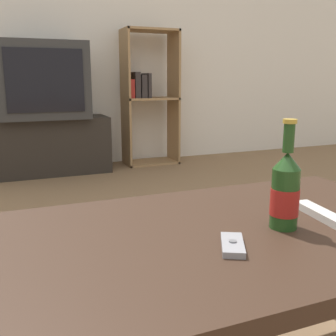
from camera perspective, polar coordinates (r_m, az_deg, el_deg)
name	(u,v)px	position (r m, az deg, el deg)	size (l,w,h in m)	color
back_wall	(43,22)	(3.84, -17.67, 19.53)	(8.00, 0.05, 2.60)	silver
coffee_table	(182,261)	(0.94, 2.04, -13.28)	(1.39, 0.67, 0.46)	#332116
tv_stand	(47,146)	(3.58, -17.18, 3.10)	(1.06, 0.40, 0.49)	#28231E
television	(42,80)	(3.53, -17.78, 12.00)	(0.72, 0.57, 0.62)	#2D2D2D
bookshelf	(147,96)	(3.79, -3.02, 10.45)	(0.51, 0.30, 1.26)	#99754C
beer_bottle	(285,191)	(0.98, 16.65, -3.21)	(0.07, 0.07, 0.26)	#1E4219
cell_phone	(233,245)	(0.86, 9.35, -10.95)	(0.09, 0.12, 0.02)	gray
remote_control	(322,214)	(1.10, 21.41, -6.27)	(0.06, 0.19, 0.02)	beige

